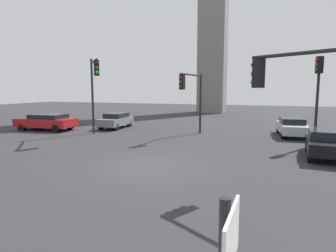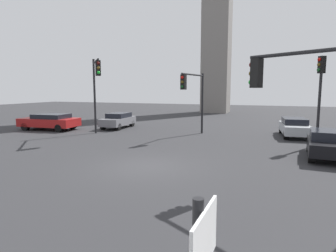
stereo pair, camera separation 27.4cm
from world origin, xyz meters
name	(u,v)px [view 2 (the right image)]	position (x,y,z in m)	size (l,w,h in m)	color
ground_plane	(146,166)	(0.00, 0.00, 0.00)	(104.29, 104.29, 0.00)	#2D2D30
traffic_light_0	(193,90)	(-0.28, 8.62, 3.35)	(0.78, 3.57, 4.61)	black
traffic_light_1	(96,81)	(-6.79, 6.23, 4.00)	(2.39, 2.83, 5.69)	black
traffic_light_2	(320,84)	(7.71, 7.91, 3.72)	(0.49, 0.44, 5.34)	black
traffic_light_3	(307,89)	(6.12, -1.66, 3.42)	(3.52, 2.13, 4.69)	black
car_0	(118,120)	(-7.70, 10.71, 0.71)	(1.91, 3.99, 1.33)	slate
car_3	(50,121)	(-12.55, 7.68, 0.74)	(4.97, 2.62, 1.35)	maroon
car_4	(294,127)	(6.65, 11.18, 0.71)	(2.10, 4.36, 1.33)	#ADB2B7
car_5	(327,143)	(7.76, 4.64, 0.74)	(1.97, 4.05, 1.38)	black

